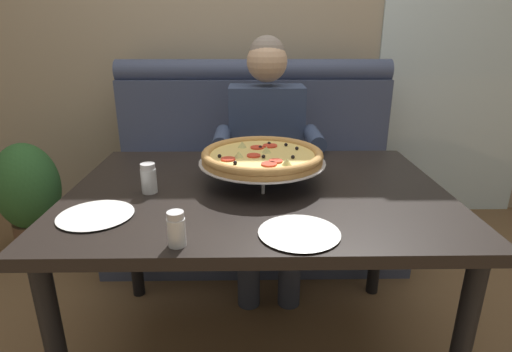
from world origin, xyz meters
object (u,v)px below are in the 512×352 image
object	(u,v)px
shaker_pepper_flakes	(176,231)
shaker_oregano	(149,180)
booth_bench	(255,185)
plate_near_right	(299,231)
pizza	(262,157)
patio_chair	(418,126)
potted_plant	(29,195)
diner_main	(267,148)
dining_table	(258,208)
plate_near_left	(96,213)

from	to	relation	value
shaker_pepper_flakes	shaker_oregano	xyz separation A→B (m)	(-0.16, 0.38, 0.00)
booth_bench	plate_near_right	size ratio (longest dim) A/B	7.30
pizza	patio_chair	world-z (taller)	pizza
shaker_pepper_flakes	booth_bench	bearing A→B (deg)	80.67
plate_near_right	potted_plant	xyz separation A→B (m)	(-1.43, 1.19, -0.37)
shaker_oregano	potted_plant	world-z (taller)	shaker_oregano
pizza	plate_near_right	world-z (taller)	pizza
diner_main	patio_chair	size ratio (longest dim) A/B	1.48
dining_table	shaker_pepper_flakes	world-z (taller)	shaker_pepper_flakes
diner_main	potted_plant	size ratio (longest dim) A/B	1.82
shaker_oregano	patio_chair	xyz separation A→B (m)	(1.80, 2.04, -0.27)
plate_near_right	potted_plant	distance (m)	1.90
dining_table	plate_near_right	world-z (taller)	plate_near_right
shaker_oregano	plate_near_left	distance (m)	0.24
dining_table	plate_near_left	world-z (taller)	plate_near_left
shaker_pepper_flakes	plate_near_left	distance (m)	0.34
booth_bench	potted_plant	world-z (taller)	booth_bench
pizza	shaker_oregano	distance (m)	0.42
potted_plant	dining_table	bearing A→B (deg)	-32.11
dining_table	shaker_oregano	size ratio (longest dim) A/B	12.69
booth_bench	plate_near_right	bearing A→B (deg)	-85.20
pizza	shaker_oregano	xyz separation A→B (m)	(-0.40, -0.11, -0.05)
shaker_oregano	shaker_pepper_flakes	bearing A→B (deg)	-67.10
dining_table	diner_main	bearing A→B (deg)	84.77
pizza	shaker_pepper_flakes	size ratio (longest dim) A/B	4.85
booth_bench	diner_main	xyz separation A→B (m)	(0.06, -0.27, 0.31)
diner_main	shaker_oregano	xyz separation A→B (m)	(-0.45, -0.72, 0.09)
booth_bench	dining_table	world-z (taller)	booth_bench
diner_main	plate_near_right	distance (m)	1.05
plate_near_left	plate_near_right	size ratio (longest dim) A/B	0.99
dining_table	pizza	xyz separation A→B (m)	(0.02, 0.07, 0.18)
dining_table	pizza	bearing A→B (deg)	76.23
dining_table	patio_chair	xyz separation A→B (m)	(1.42, 2.01, -0.15)
pizza	patio_chair	size ratio (longest dim) A/B	0.55
plate_near_right	booth_bench	bearing A→B (deg)	94.80
plate_near_left	potted_plant	bearing A→B (deg)	127.49
plate_near_right	diner_main	bearing A→B (deg)	92.59
pizza	shaker_pepper_flakes	world-z (taller)	pizza
shaker_pepper_flakes	diner_main	bearing A→B (deg)	75.38
shaker_oregano	plate_near_right	size ratio (longest dim) A/B	0.46
dining_table	pizza	size ratio (longest dim) A/B	2.86
dining_table	shaker_oregano	xyz separation A→B (m)	(-0.39, -0.03, 0.13)
dining_table	pizza	world-z (taller)	pizza
patio_chair	plate_near_left	bearing A→B (deg)	-130.67
diner_main	plate_near_left	bearing A→B (deg)	-121.89
diner_main	pizza	distance (m)	0.63
shaker_pepper_flakes	shaker_oregano	size ratio (longest dim) A/B	0.92
diner_main	dining_table	bearing A→B (deg)	-95.23
shaker_oregano	patio_chair	distance (m)	2.74
booth_bench	shaker_pepper_flakes	distance (m)	1.44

